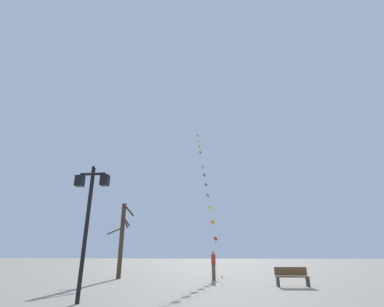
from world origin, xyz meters
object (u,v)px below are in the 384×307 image
(kite_flyer, at_px, (213,264))
(bare_tree, at_px, (122,237))
(twin_lantern_lamp_post, at_px, (89,204))
(kite_train, at_px, (205,176))
(park_bench, at_px, (292,277))

(kite_flyer, distance_m, bare_tree, 6.37)
(twin_lantern_lamp_post, height_order, kite_train, kite_train)
(kite_train, bearing_deg, twin_lantern_lamp_post, -98.80)
(twin_lantern_lamp_post, xyz_separation_m, bare_tree, (-2.02, 9.46, -0.64))
(kite_train, height_order, park_bench, kite_train)
(kite_flyer, relative_size, park_bench, 1.05)
(twin_lantern_lamp_post, distance_m, kite_train, 20.97)
(kite_train, bearing_deg, park_bench, -70.26)
(bare_tree, bearing_deg, kite_flyer, -4.14)
(kite_train, height_order, kite_flyer, kite_train)
(twin_lantern_lamp_post, bearing_deg, kite_train, 81.20)
(kite_train, relative_size, park_bench, 11.25)
(kite_train, relative_size, bare_tree, 3.78)
(bare_tree, bearing_deg, park_bench, -19.75)
(twin_lantern_lamp_post, relative_size, bare_tree, 0.96)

